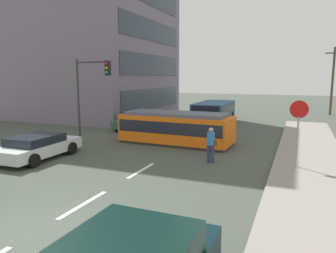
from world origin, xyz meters
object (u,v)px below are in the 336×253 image
Objects in this scene: parked_sedan_mid at (38,146)px; parked_sedan_far at (136,121)px; streetcar_tram at (176,127)px; stop_sign at (298,120)px; utility_pole_far at (333,80)px; traffic_light_mast at (90,85)px; pedestrian_crossing at (211,143)px; city_bus at (214,111)px.

parked_sedan_mid is 1.03× the size of parked_sedan_far.
streetcar_tram is 6.28m from parked_sedan_far.
parked_sedan_mid is 1.56× the size of stop_sign.
streetcar_tram is 0.97× the size of utility_pole_far.
traffic_light_mast is 26.30m from utility_pole_far.
utility_pole_far reaches higher than pedestrian_crossing.
pedestrian_crossing is 0.24× the size of utility_pole_far.
city_bus reaches higher than parked_sedan_far.
parked_sedan_mid is at bearing -129.55° from streetcar_tram.
parked_sedan_mid is 0.89× the size of traffic_light_mast.
streetcar_tram is 1.57× the size of parked_sedan_far.
stop_sign is (11.65, -7.12, 1.57)m from parked_sedan_far.
parked_sedan_mid is at bearing -90.65° from parked_sedan_far.
streetcar_tram reaches higher than pedestrian_crossing.
utility_pole_far reaches higher than parked_sedan_far.
pedestrian_crossing is 10.85m from parked_sedan_far.
traffic_light_mast is (-11.44, 1.13, 1.31)m from stop_sign.
pedestrian_crossing is at bearing -48.36° from streetcar_tram.
utility_pole_far is at bearing 73.79° from pedestrian_crossing.
city_bus is at bearing 66.92° from traffic_light_mast.
stop_sign is 0.57× the size of traffic_light_mast.
parked_sedan_far is at bearing 89.35° from parked_sedan_mid.
stop_sign is (11.76, 2.86, 1.57)m from parked_sedan_mid.
streetcar_tram is 1.35× the size of traffic_light_mast.
stop_sign reaches higher than pedestrian_crossing.
traffic_light_mast is (0.33, 3.99, 2.88)m from parked_sedan_mid.
utility_pole_far is at bearing 60.24° from parked_sedan_mid.
stop_sign is at bearing -24.92° from streetcar_tram.
utility_pole_far is at bearing 48.11° from city_bus.
parked_sedan_far is (-7.92, 7.41, -0.32)m from pedestrian_crossing.
utility_pole_far reaches higher than traffic_light_mast.
parked_sedan_far is at bearing -134.35° from city_bus.
pedestrian_crossing is at bearing 17.73° from parked_sedan_mid.
traffic_light_mast reaches higher than pedestrian_crossing.
streetcar_tram is 4.08× the size of pedestrian_crossing.
parked_sedan_mid is at bearing -166.33° from stop_sign.
parked_sedan_mid is 30.03m from utility_pole_far.
streetcar_tram reaches higher than city_bus.
city_bus is 13.93m from stop_sign.
city_bus is 3.59× the size of pedestrian_crossing.
streetcar_tram is 1.52× the size of parked_sedan_mid.
stop_sign is at bearing -97.56° from utility_pole_far.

